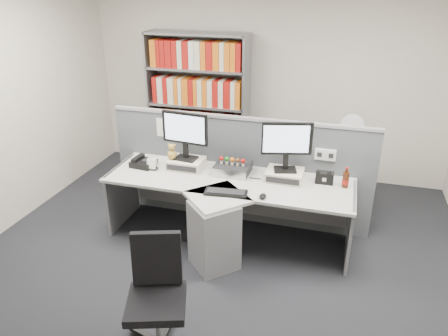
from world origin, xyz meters
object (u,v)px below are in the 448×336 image
(desktop_pc, at_px, (233,168))
(monitor_left, at_px, (185,132))
(monitor_right, at_px, (287,143))
(desk_fan, at_px, (352,129))
(desk, at_px, (223,211))
(office_chair, at_px, (157,292))
(speaker, at_px, (325,178))
(desk_calendar, at_px, (152,165))
(filing_cabinet, at_px, (345,178))
(shelving_unit, at_px, (198,107))
(cola_bottle, at_px, (346,180))
(keyboard, at_px, (226,192))
(desk_phone, at_px, (143,163))
(mouse, at_px, (263,196))

(desktop_pc, bearing_deg, monitor_left, -178.85)
(monitor_right, distance_m, desk_fan, 1.20)
(desk, bearing_deg, office_chair, -94.91)
(monitor_right, xyz_separation_m, speaker, (0.41, 0.03, -0.35))
(desk_calendar, bearing_deg, filing_cabinet, 29.56)
(desk, bearing_deg, filing_cabinet, 49.39)
(monitor_left, xyz_separation_m, shelving_unit, (-0.37, 1.46, -0.16))
(monitor_left, xyz_separation_m, desk_calendar, (-0.34, -0.16, -0.36))
(speaker, distance_m, filing_cabinet, 1.10)
(desk, height_order, speaker, speaker)
(speaker, height_order, cola_bottle, cola_bottle)
(desk_calendar, relative_size, speaker, 0.73)
(keyboard, height_order, desk_phone, desk_phone)
(monitor_left, xyz_separation_m, mouse, (0.96, -0.48, -0.40))
(monitor_right, height_order, desktop_pc, monitor_right)
(speaker, xyz_separation_m, desk_fan, (0.23, 0.99, 0.22))
(desktop_pc, xyz_separation_m, desk_fan, (1.20, 1.01, 0.23))
(mouse, height_order, desk_calendar, desk_calendar)
(desk_phone, xyz_separation_m, cola_bottle, (2.20, 0.08, 0.04))
(desktop_pc, relative_size, shelving_unit, 0.19)
(desk, relative_size, filing_cabinet, 3.71)
(keyboard, distance_m, speaker, 1.04)
(desk_fan, bearing_deg, desktop_pc, -140.11)
(monitor_right, distance_m, desktop_pc, 0.67)
(monitor_right, bearing_deg, keyboard, -135.74)
(mouse, distance_m, shelving_unit, 2.36)
(filing_cabinet, bearing_deg, speaker, -102.91)
(mouse, bearing_deg, desk_fan, 62.71)
(speaker, height_order, shelving_unit, shelving_unit)
(shelving_unit, bearing_deg, monitor_right, -44.98)
(desktop_pc, xyz_separation_m, keyboard, (0.07, -0.50, -0.04))
(monitor_right, relative_size, shelving_unit, 0.26)
(desk_phone, distance_m, speaker, 1.99)
(cola_bottle, relative_size, office_chair, 0.24)
(desk_calendar, xyz_separation_m, speaker, (1.84, 0.19, 0.01))
(filing_cabinet, height_order, office_chair, office_chair)
(desk_calendar, bearing_deg, desk, -14.48)
(mouse, height_order, desk_fan, desk_fan)
(desktop_pc, distance_m, speaker, 0.98)
(desktop_pc, height_order, speaker, speaker)
(shelving_unit, bearing_deg, cola_bottle, -35.42)
(desk_fan, bearing_deg, filing_cabinet, 90.00)
(monitor_right, distance_m, mouse, 0.63)
(desk_calendar, bearing_deg, desktop_pc, 11.03)
(speaker, bearing_deg, desktop_pc, -179.02)
(desk, distance_m, speaker, 1.11)
(desk, relative_size, office_chair, 2.85)
(keyboard, relative_size, cola_bottle, 1.99)
(desk_fan, relative_size, office_chair, 0.53)
(mouse, bearing_deg, filing_cabinet, 62.71)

